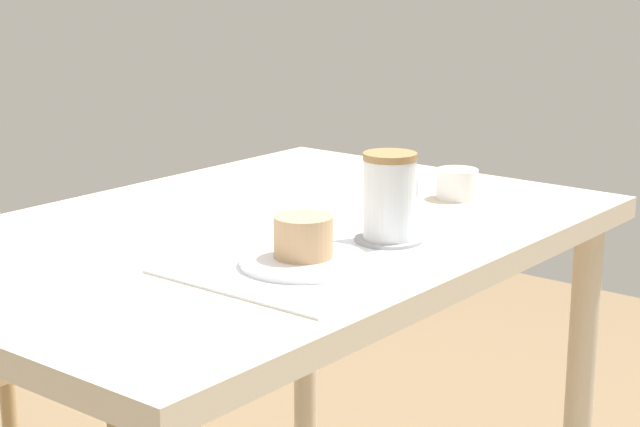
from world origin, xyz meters
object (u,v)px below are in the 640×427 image
pastry (303,236)px  sugar_bowl (457,184)px  dining_table (259,284)px  coffee_mug (390,195)px  pastry_plate (303,261)px

pastry → sugar_bowl: 0.47m
dining_table → sugar_bowl: sugar_bowl is taller
pastry → sugar_bowl: pastry is taller
dining_table → coffee_mug: bearing=-77.6°
coffee_mug → pastry: bearing=173.7°
dining_table → coffee_mug: (0.05, -0.21, 0.16)m
pastry → sugar_bowl: bearing=6.6°
pastry_plate → coffee_mug: size_ratio=1.37×
pastry → coffee_mug: size_ratio=0.64×
pastry_plate → coffee_mug: (0.17, -0.02, 0.06)m
pastry_plate → pastry: (0.00, 0.00, 0.03)m
pastry → coffee_mug: bearing=-6.3°
coffee_mug → sugar_bowl: coffee_mug is taller
dining_table → sugar_bowl: (0.35, -0.14, 0.12)m
dining_table → sugar_bowl: size_ratio=15.57×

